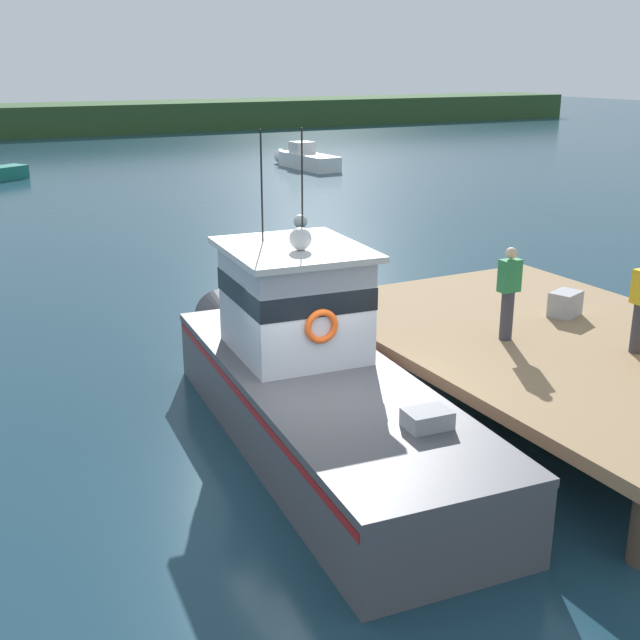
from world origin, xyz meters
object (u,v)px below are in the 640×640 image
(crate_stack_mid_dock, at_px, (565,304))
(deckhand_further_back, at_px, (509,292))
(main_fishing_boat, at_px, (309,376))
(mooring_buoy_inshore, at_px, (300,221))
(moored_boat_near_channel, at_px, (306,159))

(crate_stack_mid_dock, height_order, deckhand_further_back, deckhand_further_back)
(main_fishing_boat, xyz_separation_m, crate_stack_mid_dock, (5.47, 0.06, 0.43))
(deckhand_further_back, height_order, mooring_buoy_inshore, deckhand_further_back)
(mooring_buoy_inshore, bearing_deg, moored_boat_near_channel, 62.59)
(moored_boat_near_channel, bearing_deg, mooring_buoy_inshore, -117.41)
(moored_boat_near_channel, bearing_deg, deckhand_further_back, -110.80)
(main_fishing_boat, height_order, mooring_buoy_inshore, main_fishing_boat)
(deckhand_further_back, height_order, moored_boat_near_channel, deckhand_further_back)
(moored_boat_near_channel, relative_size, mooring_buoy_inshore, 11.32)
(main_fishing_boat, height_order, crate_stack_mid_dock, main_fishing_boat)
(crate_stack_mid_dock, height_order, moored_boat_near_channel, crate_stack_mid_dock)
(main_fishing_boat, distance_m, moored_boat_near_channel, 34.40)
(crate_stack_mid_dock, bearing_deg, main_fishing_boat, -179.36)
(crate_stack_mid_dock, relative_size, moored_boat_near_channel, 0.10)
(main_fishing_boat, height_order, deckhand_further_back, main_fishing_boat)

